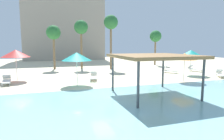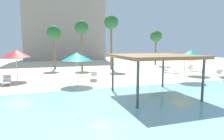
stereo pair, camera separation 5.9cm
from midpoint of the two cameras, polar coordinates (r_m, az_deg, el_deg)
ground_plane at (r=12.93m, az=-0.24°, el=-6.90°), size 80.00×80.00×0.00m
lagoon_water at (r=8.33m, az=11.31°, el=-15.04°), size 44.00×13.50×0.04m
shade_pavilion at (r=12.13m, az=12.19°, el=3.77°), size 4.72×4.72×2.61m
beach_umbrella_teal_0 at (r=22.53m, az=22.42°, el=4.73°), size 2.24×2.24×2.70m
beach_umbrella_teal_1 at (r=15.66m, az=-10.60°, el=3.97°), size 2.42×2.42×2.64m
beach_umbrella_red_2 at (r=19.45m, az=-26.88°, el=4.42°), size 2.49×2.49×2.81m
beach_umbrella_orange_3 at (r=18.03m, az=20.77°, el=3.79°), size 2.09×2.09×2.52m
lounge_chair_0 at (r=17.89m, az=-5.63°, el=-1.91°), size 1.06×1.99×0.74m
lounge_chair_1 at (r=23.53m, az=16.51°, el=0.02°), size 1.49×1.94×0.74m
lounge_chair_3 at (r=22.27m, az=29.59°, el=-1.02°), size 1.52×1.92×0.74m
lounge_chair_4 at (r=18.04m, az=-29.02°, el=-2.71°), size 0.86×1.96×0.74m
lounge_chair_5 at (r=26.00m, az=23.23°, el=0.39°), size 0.99×1.98×0.74m
palm_tree_0 at (r=26.29m, az=-0.40°, el=13.63°), size 1.90×1.90×7.26m
palm_tree_1 at (r=27.16m, az=-9.28°, el=12.14°), size 1.90×1.90×6.66m
palm_tree_2 at (r=27.19m, az=-17.13°, el=10.38°), size 1.90×1.90×5.89m
palm_tree_3 at (r=32.76m, az=12.81°, el=9.61°), size 1.90×1.90×5.70m
hotel_block_0 at (r=48.22m, az=-14.29°, el=13.71°), size 17.50×10.46×17.60m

